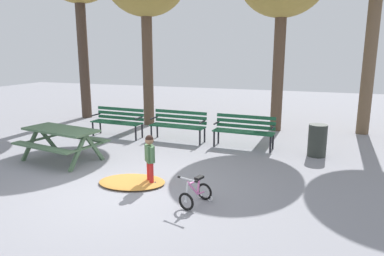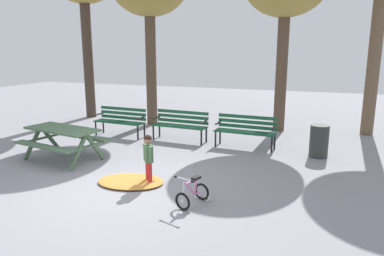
{
  "view_description": "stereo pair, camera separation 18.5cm",
  "coord_description": "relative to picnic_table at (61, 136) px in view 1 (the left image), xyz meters",
  "views": [
    {
      "loc": [
        3.35,
        -5.41,
        2.53
      ],
      "look_at": [
        0.8,
        1.84,
        0.85
      ],
      "focal_mm": 33.26,
      "sensor_mm": 36.0,
      "label": 1
    },
    {
      "loc": [
        3.52,
        -5.34,
        2.53
      ],
      "look_at": [
        0.8,
        1.84,
        0.85
      ],
      "focal_mm": 33.26,
      "sensor_mm": 36.0,
      "label": 2
    }
  ],
  "objects": [
    {
      "name": "kids_bicycle",
      "position": [
        3.74,
        -1.29,
        -0.39
      ],
      "size": [
        0.5,
        0.62,
        0.54
      ],
      "color": "black",
      "rests_on": "ground"
    },
    {
      "name": "park_bench_left",
      "position": [
        1.88,
        2.66,
        -0.08
      ],
      "size": [
        1.62,
        0.55,
        0.85
      ],
      "color": "#195133",
      "rests_on": "ground"
    },
    {
      "name": "picnic_table",
      "position": [
        0.0,
        0.0,
        0.0
      ],
      "size": [
        2.01,
        1.63,
        0.79
      ],
      "color": "#4C6B4C",
      "rests_on": "ground"
    },
    {
      "name": "leaf_pile",
      "position": [
        2.25,
        -0.78,
        -0.56
      ],
      "size": [
        1.45,
        1.14,
        0.07
      ],
      "primitive_type": "ellipsoid",
      "rotation": [
        0.0,
        0.0,
        0.2
      ],
      "color": "#C68438",
      "rests_on": "ground"
    },
    {
      "name": "child_standing",
      "position": [
        2.6,
        -0.68,
        -0.03
      ],
      "size": [
        0.28,
        0.29,
        0.97
      ],
      "color": "red",
      "rests_on": "ground"
    },
    {
      "name": "park_bench_right",
      "position": [
        3.78,
        2.57,
        -0.08
      ],
      "size": [
        1.62,
        0.55,
        0.85
      ],
      "color": "#195133",
      "rests_on": "ground"
    },
    {
      "name": "park_bench_far_left",
      "position": [
        -0.02,
        2.56,
        -0.08
      ],
      "size": [
        1.62,
        0.55,
        0.85
      ],
      "color": "#195133",
      "rests_on": "ground"
    },
    {
      "name": "ground",
      "position": [
        2.17,
        -1.14,
        -0.59
      ],
      "size": [
        36.0,
        36.0,
        0.0
      ],
      "primitive_type": "plane",
      "color": "gray"
    },
    {
      "name": "trash_bin",
      "position": [
        5.62,
        2.36,
        -0.2
      ],
      "size": [
        0.44,
        0.44,
        0.79
      ],
      "primitive_type": "cylinder",
      "color": "#2D332D",
      "rests_on": "ground"
    }
  ]
}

